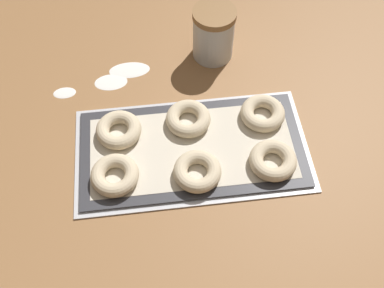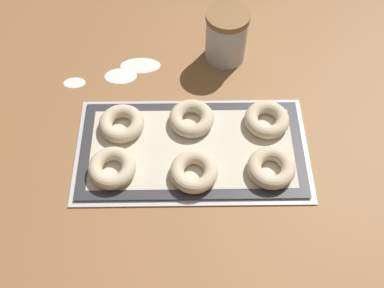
% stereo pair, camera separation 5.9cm
% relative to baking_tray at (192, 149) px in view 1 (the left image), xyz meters
% --- Properties ---
extents(ground_plane, '(2.80, 2.80, 0.00)m').
position_rel_baking_tray_xyz_m(ground_plane, '(-0.02, -0.01, -0.00)').
color(ground_plane, olive).
extents(baking_tray, '(0.53, 0.28, 0.01)m').
position_rel_baking_tray_xyz_m(baking_tray, '(0.00, 0.00, 0.00)').
color(baking_tray, silver).
rests_on(baking_tray, ground_plane).
extents(baking_mat, '(0.51, 0.26, 0.00)m').
position_rel_baking_tray_xyz_m(baking_mat, '(0.00, 0.00, 0.01)').
color(baking_mat, '#333338').
rests_on(baking_mat, baking_tray).
extents(bagel_front_left, '(0.11, 0.11, 0.03)m').
position_rel_baking_tray_xyz_m(bagel_front_left, '(-0.17, -0.06, 0.02)').
color(bagel_front_left, beige).
rests_on(bagel_front_left, baking_mat).
extents(bagel_front_center, '(0.11, 0.11, 0.03)m').
position_rel_baking_tray_xyz_m(bagel_front_center, '(0.00, -0.07, 0.02)').
color(bagel_front_center, beige).
rests_on(bagel_front_center, baking_mat).
extents(bagel_front_right, '(0.11, 0.11, 0.03)m').
position_rel_baking_tray_xyz_m(bagel_front_right, '(0.17, -0.06, 0.02)').
color(bagel_front_right, beige).
rests_on(bagel_front_right, baking_mat).
extents(bagel_back_left, '(0.11, 0.11, 0.03)m').
position_rel_baking_tray_xyz_m(bagel_back_left, '(-0.16, 0.06, 0.02)').
color(bagel_back_left, beige).
rests_on(bagel_back_left, baking_mat).
extents(bagel_back_center, '(0.11, 0.11, 0.03)m').
position_rel_baking_tray_xyz_m(bagel_back_center, '(-0.00, 0.07, 0.02)').
color(bagel_back_center, beige).
rests_on(bagel_back_center, baking_mat).
extents(bagel_back_right, '(0.11, 0.11, 0.03)m').
position_rel_baking_tray_xyz_m(bagel_back_right, '(0.18, 0.07, 0.02)').
color(bagel_back_right, beige).
rests_on(bagel_back_right, baking_mat).
extents(flour_canister, '(0.11, 0.11, 0.14)m').
position_rel_baking_tray_xyz_m(flour_canister, '(0.09, 0.30, 0.07)').
color(flour_canister, silver).
rests_on(flour_canister, ground_plane).
extents(flour_patch_near, '(0.11, 0.05, 0.00)m').
position_rel_baking_tray_xyz_m(flour_patch_near, '(-0.13, 0.26, -0.00)').
color(flour_patch_near, white).
rests_on(flour_patch_near, ground_plane).
extents(flour_patch_far, '(0.08, 0.05, 0.00)m').
position_rel_baking_tray_xyz_m(flour_patch_far, '(-0.18, 0.23, -0.00)').
color(flour_patch_far, white).
rests_on(flour_patch_far, ground_plane).
extents(flour_patch_side, '(0.06, 0.04, 0.00)m').
position_rel_baking_tray_xyz_m(flour_patch_side, '(-0.30, 0.21, -0.00)').
color(flour_patch_side, white).
rests_on(flour_patch_side, ground_plane).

